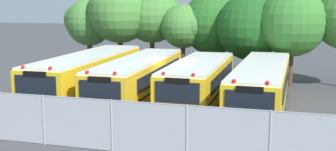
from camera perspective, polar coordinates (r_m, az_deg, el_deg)
ground_plane at (r=23.63m, az=0.10°, el=-3.83°), size 160.00×160.00×0.00m
school_bus_0 at (r=25.26m, az=-10.56°, el=0.18°), size 2.90×11.59×2.70m
school_bus_1 at (r=23.75m, az=-3.91°, el=-0.39°), size 2.67×10.95×2.61m
school_bus_2 at (r=23.10m, az=4.13°, el=-0.78°), size 2.55×9.50×2.54m
school_bus_3 at (r=22.44m, az=12.40°, el=-1.25°), size 2.63×11.39×2.57m
tree_0 at (r=35.17m, az=-10.79°, el=7.03°), size 3.99×3.70×5.80m
tree_1 at (r=33.45m, az=-6.33°, el=8.43°), size 4.91×4.91×7.33m
tree_2 at (r=33.51m, az=-1.96°, el=8.05°), size 4.42×4.42×6.82m
tree_3 at (r=31.76m, az=2.29°, el=6.58°), size 3.50×3.27×5.43m
tree_4 at (r=32.44m, az=6.06°, el=6.85°), size 4.69×4.69×6.33m
tree_5 at (r=30.18m, az=11.09°, el=6.25°), size 4.64×4.64×6.21m
tree_6 at (r=29.37m, az=16.36°, el=6.78°), size 4.49×4.49×6.49m
chainlink_fence at (r=16.16m, az=-7.54°, el=-6.54°), size 17.35×0.07×2.01m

